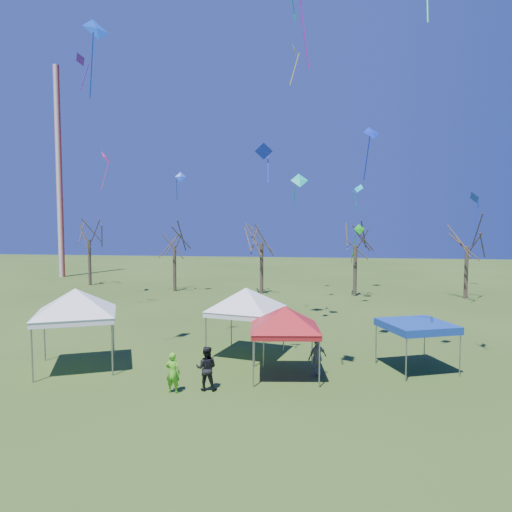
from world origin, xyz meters
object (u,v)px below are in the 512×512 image
at_px(tree_4, 468,228).
at_px(tent_white_west, 75,294).
at_px(tree_3, 356,228).
at_px(person_dark, 206,368).
at_px(person_green, 173,373).
at_px(person_grey, 317,357).
at_px(tree_0, 89,223).
at_px(tent_red, 285,311).
at_px(tree_1, 174,230).
at_px(tent_blue, 417,326).
at_px(tent_white_mid, 246,292).
at_px(tree_2, 262,225).
at_px(radio_mast, 59,173).

xyz_separation_m(tree_4, tent_white_west, (-23.06, -22.35, -2.73)).
bearing_deg(tree_3, person_dark, -106.84).
bearing_deg(person_dark, tree_4, -128.37).
bearing_deg(tree_3, tree_4, -0.26).
xyz_separation_m(tent_white_west, person_dark, (6.40, -1.84, -2.47)).
bearing_deg(person_green, tree_4, -121.26).
distance_m(person_grey, person_dark, 4.77).
distance_m(tree_3, tree_4, 9.32).
bearing_deg(tree_0, tent_red, -48.77).
bearing_deg(tent_white_west, tree_1, 97.58).
height_order(tent_red, tent_blue, tent_red).
bearing_deg(tent_white_mid, tent_blue, -8.04).
height_order(tree_0, tree_4, tree_0).
xyz_separation_m(tree_2, tent_white_west, (-5.34, -22.73, -2.97)).
relative_size(radio_mast, person_grey, 15.50).
distance_m(tree_3, person_green, 26.64).
relative_size(tree_1, tree_2, 0.92).
relative_size(tree_2, tree_4, 1.04).
bearing_deg(tent_blue, tree_2, 114.62).
bearing_deg(tent_red, tent_blue, 16.48).
xyz_separation_m(tree_1, person_green, (8.27, -25.28, -5.02)).
xyz_separation_m(tree_0, tree_4, (36.20, -3.38, -0.43)).
height_order(person_grey, person_dark, person_dark).
relative_size(tent_white_west, person_green, 2.82).
bearing_deg(tent_red, tree_1, 118.36).
distance_m(tree_3, tent_white_west, 26.42).
distance_m(tree_1, tree_3, 16.81).
relative_size(tree_1, tent_white_mid, 1.77).
height_order(tree_4, tent_blue, tree_4).
bearing_deg(person_green, tent_red, -144.31).
xyz_separation_m(tree_3, person_dark, (-7.33, -24.23, -5.22)).
height_order(radio_mast, tent_white_mid, radio_mast).
xyz_separation_m(tree_4, person_green, (-17.85, -24.63, -5.28)).
xyz_separation_m(tree_0, tent_white_mid, (20.31, -22.81, -3.38)).
xyz_separation_m(tree_4, tent_white_mid, (-15.89, -19.43, -2.95)).
xyz_separation_m(tent_blue, person_grey, (-4.28, -1.47, -1.14)).
bearing_deg(tree_1, radio_mast, 151.52).
relative_size(radio_mast, person_dark, 14.60).
bearing_deg(tent_red, tree_4, 58.14).
relative_size(tent_white_mid, tent_red, 1.09).
xyz_separation_m(tree_3, tent_red, (-4.47, -22.23, -3.29)).
distance_m(tree_0, tent_blue, 37.14).
xyz_separation_m(tent_white_west, person_green, (5.21, -2.28, -2.55)).
relative_size(tree_4, tent_white_west, 1.80).
distance_m(tree_0, person_green, 33.97).
bearing_deg(tent_blue, tent_white_west, -173.00).
xyz_separation_m(tent_white_west, person_grey, (10.63, 0.37, -2.52)).
xyz_separation_m(radio_mast, tree_0, (7.15, -6.62, -6.01)).
bearing_deg(tree_1, tree_2, -1.85).
distance_m(tent_white_west, tent_white_mid, 7.75).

